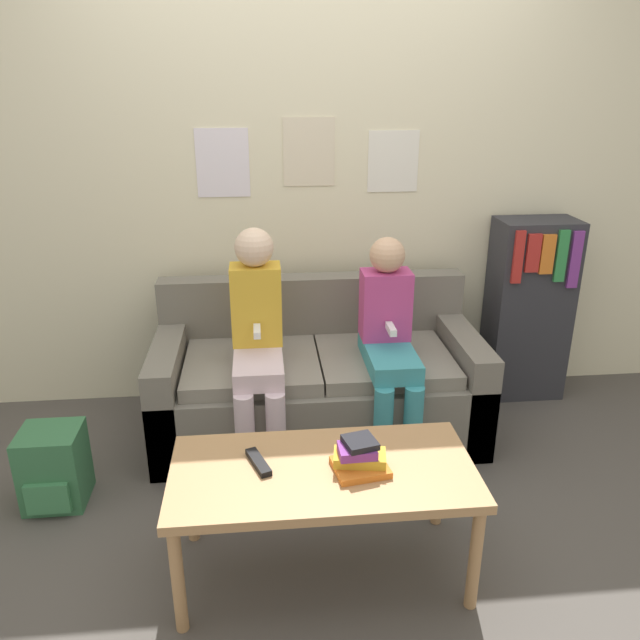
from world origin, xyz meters
The scene contains 10 objects.
ground_plane centered at (0.00, 0.00, 0.00)m, with size 10.00×10.00×0.00m, color #4C4742.
wall_back centered at (0.00, 0.98, 1.30)m, with size 8.00×0.06×2.60m.
couch centered at (0.00, 0.50, 0.27)m, with size 1.64×0.77×0.76m.
coffee_table centered at (-0.08, -0.54, 0.41)m, with size 1.09×0.53×0.46m.
person_left centered at (-0.30, 0.33, 0.62)m, with size 0.24×0.54×1.11m.
person_right centered at (0.33, 0.32, 0.59)m, with size 0.24×0.54×1.05m.
tv_remote centered at (-0.31, -0.49, 0.47)m, with size 0.10×0.17×0.02m.
book_stack centered at (0.05, -0.55, 0.51)m, with size 0.21×0.19×0.12m.
bookshelf centered at (1.24, 0.80, 0.52)m, with size 0.44×0.29×1.04m.
backpack centered at (-1.20, 0.00, 0.17)m, with size 0.26×0.27×0.35m.
Camera 1 is at (-0.28, -2.40, 1.76)m, focal length 35.00 mm.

